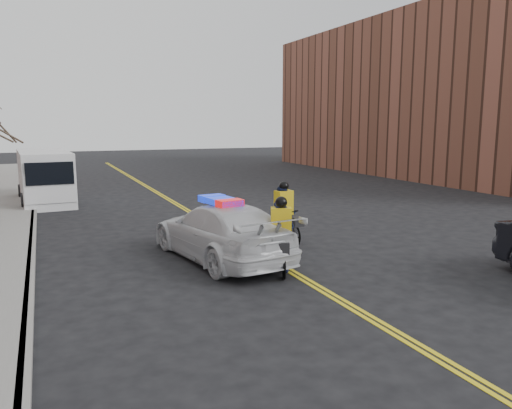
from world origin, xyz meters
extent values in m
plane|color=black|center=(0.00, 0.00, 0.00)|extent=(120.00, 120.00, 0.00)
cube|color=yellow|center=(-0.08, 8.00, 0.01)|extent=(0.10, 60.00, 0.01)
cube|color=yellow|center=(0.08, 8.00, 0.01)|extent=(0.10, 60.00, 0.01)
cube|color=gray|center=(-6.00, 8.00, 0.07)|extent=(0.20, 60.00, 0.15)
cube|color=brown|center=(22.00, 18.00, 5.50)|extent=(12.00, 30.00, 11.00)
imported|color=silver|center=(-1.22, 1.72, 0.77)|extent=(2.94, 5.59, 1.55)
cube|color=#0C26CC|center=(-1.22, 1.72, 1.63)|extent=(0.85, 1.50, 0.16)
cube|color=white|center=(-5.50, 14.35, 1.20)|extent=(2.46, 5.78, 2.41)
cube|color=white|center=(-5.34, 11.90, 0.99)|extent=(2.09, 0.97, 1.26)
cube|color=black|center=(-5.31, 11.48, 1.62)|extent=(1.89, 0.23, 0.94)
cylinder|color=black|center=(-6.38, 12.61, 0.37)|extent=(0.31, 0.75, 0.73)
cylinder|color=black|center=(-4.40, 12.74, 0.37)|extent=(0.31, 0.75, 0.73)
cylinder|color=black|center=(-6.60, 15.96, 0.37)|extent=(0.31, 0.75, 0.73)
cylinder|color=black|center=(-4.62, 16.09, 0.37)|extent=(0.31, 0.75, 0.73)
imported|color=black|center=(-0.24, 0.02, 0.51)|extent=(1.39, 2.06, 1.02)
imported|color=black|center=(-0.24, 0.02, 0.88)|extent=(0.75, 0.64, 1.75)
cube|color=gold|center=(-0.24, 0.02, 1.26)|extent=(0.59, 0.51, 0.74)
sphere|color=black|center=(-0.24, 0.02, 1.76)|extent=(0.29, 0.29, 0.29)
cube|color=black|center=(-0.50, -0.61, 0.79)|extent=(0.43, 0.46, 0.27)
imported|color=black|center=(1.15, 2.67, 0.58)|extent=(0.76, 1.97, 1.15)
imported|color=black|center=(1.15, 2.67, 0.89)|extent=(0.94, 0.77, 1.78)
cube|color=gold|center=(1.15, 2.67, 1.28)|extent=(0.54, 0.40, 0.75)
sphere|color=black|center=(1.15, 2.67, 1.79)|extent=(0.30, 0.30, 0.30)
cube|color=black|center=(1.23, 1.98, 0.81)|extent=(0.36, 0.40, 0.28)
camera|label=1|loc=(-5.56, -10.83, 3.67)|focal=35.00mm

